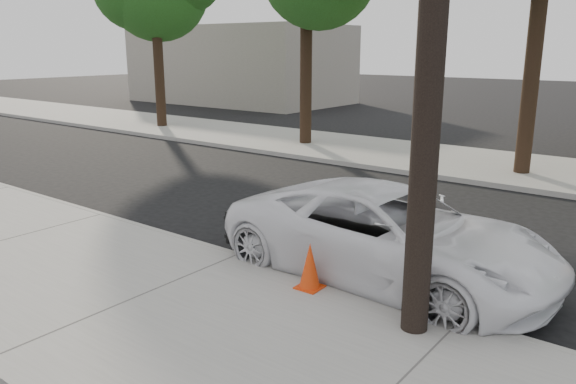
% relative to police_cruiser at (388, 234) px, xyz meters
% --- Properties ---
extents(ground, '(120.00, 120.00, 0.00)m').
position_rel_police_cruiser_xyz_m(ground, '(-2.39, 1.17, -0.75)').
color(ground, black).
rests_on(ground, ground).
extents(near_sidewalk, '(90.00, 4.40, 0.15)m').
position_rel_police_cruiser_xyz_m(near_sidewalk, '(-2.39, -3.13, -0.68)').
color(near_sidewalk, gray).
rests_on(near_sidewalk, ground).
extents(far_sidewalk, '(90.00, 5.00, 0.15)m').
position_rel_police_cruiser_xyz_m(far_sidewalk, '(-2.39, 9.67, -0.68)').
color(far_sidewalk, gray).
rests_on(far_sidewalk, ground).
extents(curb_near, '(90.00, 0.12, 0.16)m').
position_rel_police_cruiser_xyz_m(curb_near, '(-2.39, -0.93, -0.68)').
color(curb_near, '#9E9B93').
rests_on(curb_near, ground).
extents(building_far, '(14.00, 8.00, 5.00)m').
position_rel_police_cruiser_xyz_m(building_far, '(-22.39, 21.17, 1.75)').
color(building_far, gray).
rests_on(building_far, ground).
extents(police_cruiser, '(5.54, 2.76, 1.51)m').
position_rel_police_cruiser_xyz_m(police_cruiser, '(0.00, 0.00, 0.00)').
color(police_cruiser, white).
rests_on(police_cruiser, ground).
extents(traffic_cone, '(0.38, 0.38, 0.71)m').
position_rel_police_cruiser_xyz_m(traffic_cone, '(-0.58, -1.33, -0.26)').
color(traffic_cone, red).
rests_on(traffic_cone, near_sidewalk).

